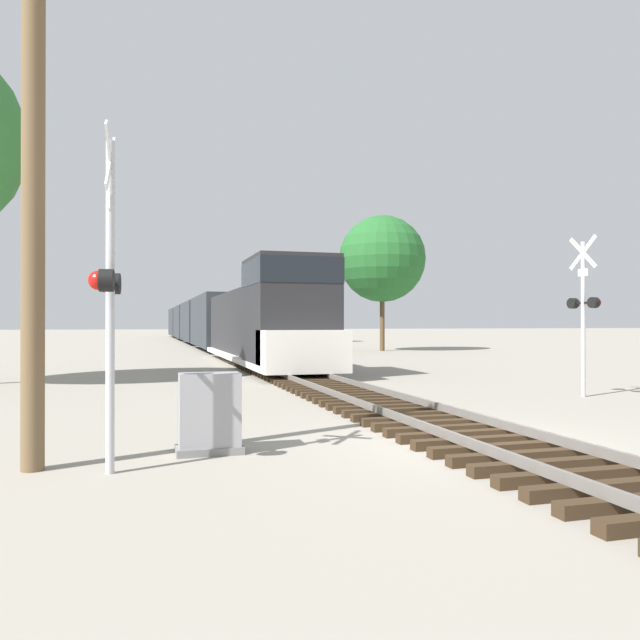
% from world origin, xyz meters
% --- Properties ---
extents(ground_plane, '(400.00, 400.00, 0.00)m').
position_xyz_m(ground_plane, '(0.00, 0.00, 0.00)').
color(ground_plane, gray).
extents(rail_track_bed, '(2.60, 160.00, 0.31)m').
position_xyz_m(rail_track_bed, '(0.00, -0.00, 0.14)').
color(rail_track_bed, '#382819').
rests_on(rail_track_bed, ground).
extents(freight_train, '(3.10, 77.82, 4.56)m').
position_xyz_m(freight_train, '(0.00, 49.53, 2.09)').
color(freight_train, '#232326').
rests_on(freight_train, ground).
extents(crossing_signal_near, '(0.39, 1.01, 4.69)m').
position_xyz_m(crossing_signal_near, '(-5.91, -0.54, 2.55)').
color(crossing_signal_near, '#B7B7BC').
rests_on(crossing_signal_near, ground).
extents(crossing_signal_far, '(0.46, 1.02, 4.46)m').
position_xyz_m(crossing_signal_far, '(6.32, 5.10, 2.49)').
color(crossing_signal_far, '#B7B7BC').
rests_on(crossing_signal_far, ground).
extents(relay_cabinet, '(1.03, 0.57, 1.26)m').
position_xyz_m(relay_cabinet, '(-4.45, 0.39, 0.62)').
color(relay_cabinet, slate).
rests_on(relay_cabinet, ground).
extents(utility_pole, '(1.80, 0.31, 8.19)m').
position_xyz_m(utility_pole, '(-6.93, -0.07, 4.21)').
color(utility_pole, brown).
rests_on(utility_pole, ground).
extents(tree_mid_background, '(6.36, 6.36, 9.95)m').
position_xyz_m(tree_mid_background, '(11.56, 33.23, 6.76)').
color(tree_mid_background, brown).
rests_on(tree_mid_background, ground).
extents(tree_deep_background, '(5.05, 5.05, 8.38)m').
position_xyz_m(tree_deep_background, '(10.02, 54.63, 5.83)').
color(tree_deep_background, brown).
rests_on(tree_deep_background, ground).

